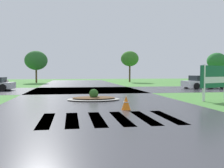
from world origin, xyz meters
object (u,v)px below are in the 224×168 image
car_silver_hatch (203,82)px  median_island (94,98)px  estate_billboard (215,78)px  traffic_cone (126,103)px

car_silver_hatch → median_island: bearing=-149.9°
estate_billboard → car_silver_hatch: estate_billboard is taller
median_island → traffic_cone: size_ratio=4.95×
median_island → car_silver_hatch: bearing=37.2°
estate_billboard → car_silver_hatch: size_ratio=0.55×
traffic_cone → median_island: bearing=104.3°
estate_billboard → car_silver_hatch: bearing=-141.9°
car_silver_hatch → traffic_cone: size_ratio=7.32×
estate_billboard → median_island: size_ratio=0.81×
estate_billboard → traffic_cone: bearing=-0.1°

